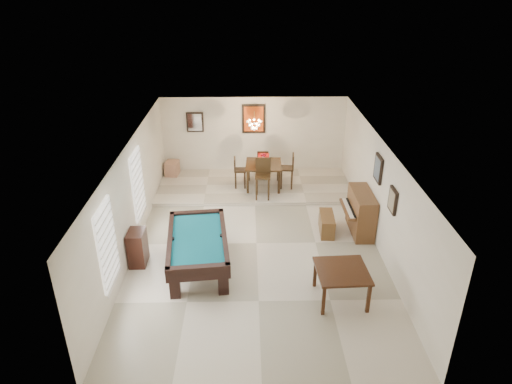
{
  "coord_description": "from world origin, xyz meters",
  "views": [
    {
      "loc": [
        -0.2,
        -9.8,
        6.23
      ],
      "look_at": [
        0.0,
        0.6,
        1.15
      ],
      "focal_mm": 32.0,
      "sensor_mm": 36.0,
      "label": 1
    }
  ],
  "objects_px": {
    "upright_piano": "(356,212)",
    "apothecary_chest": "(138,248)",
    "piano_bench": "(327,224)",
    "dining_chair_south": "(263,179)",
    "flower_vase": "(264,157)",
    "chandelier": "(254,121)",
    "square_table": "(341,284)",
    "dining_chair_north": "(263,164)",
    "pool_table": "(198,253)",
    "dining_chair_west": "(240,172)",
    "dining_chair_east": "(287,171)",
    "corner_bench": "(172,168)",
    "dining_table": "(263,173)"
  },
  "relations": [
    {
      "from": "chandelier",
      "to": "apothecary_chest",
      "type": "bearing_deg",
      "value": -124.76
    },
    {
      "from": "apothecary_chest",
      "to": "dining_chair_west",
      "type": "xyz_separation_m",
      "value": [
        2.34,
        3.92,
        0.18
      ]
    },
    {
      "from": "dining_chair_south",
      "to": "chandelier",
      "type": "xyz_separation_m",
      "value": [
        -0.23,
        0.87,
        1.48
      ]
    },
    {
      "from": "corner_bench",
      "to": "dining_chair_east",
      "type": "bearing_deg",
      "value": -15.52
    },
    {
      "from": "apothecary_chest",
      "to": "flower_vase",
      "type": "distance_m",
      "value": 5.01
    },
    {
      "from": "flower_vase",
      "to": "dining_chair_south",
      "type": "bearing_deg",
      "value": -93.44
    },
    {
      "from": "flower_vase",
      "to": "chandelier",
      "type": "bearing_deg",
      "value": 159.98
    },
    {
      "from": "pool_table",
      "to": "piano_bench",
      "type": "xyz_separation_m",
      "value": [
        3.2,
        1.54,
        -0.16
      ]
    },
    {
      "from": "corner_bench",
      "to": "dining_table",
      "type": "bearing_deg",
      "value": -18.37
    },
    {
      "from": "upright_piano",
      "to": "apothecary_chest",
      "type": "xyz_separation_m",
      "value": [
        -5.38,
        -1.36,
        -0.14
      ]
    },
    {
      "from": "square_table",
      "to": "corner_bench",
      "type": "bearing_deg",
      "value": 125.08
    },
    {
      "from": "apothecary_chest",
      "to": "dining_table",
      "type": "xyz_separation_m",
      "value": [
        3.06,
        3.9,
        0.14
      ]
    },
    {
      "from": "pool_table",
      "to": "chandelier",
      "type": "relative_size",
      "value": 4.06
    },
    {
      "from": "pool_table",
      "to": "apothecary_chest",
      "type": "height_order",
      "value": "apothecary_chest"
    },
    {
      "from": "flower_vase",
      "to": "dining_chair_west",
      "type": "xyz_separation_m",
      "value": [
        -0.72,
        0.02,
        -0.52
      ]
    },
    {
      "from": "dining_chair_south",
      "to": "dining_chair_east",
      "type": "bearing_deg",
      "value": 47.66
    },
    {
      "from": "apothecary_chest",
      "to": "dining_chair_west",
      "type": "distance_m",
      "value": 4.57
    },
    {
      "from": "dining_chair_west",
      "to": "dining_chair_east",
      "type": "bearing_deg",
      "value": -93.36
    },
    {
      "from": "piano_bench",
      "to": "dining_chair_west",
      "type": "distance_m",
      "value": 3.49
    },
    {
      "from": "upright_piano",
      "to": "dining_table",
      "type": "height_order",
      "value": "upright_piano"
    },
    {
      "from": "pool_table",
      "to": "apothecary_chest",
      "type": "xyz_separation_m",
      "value": [
        -1.43,
        0.22,
        0.02
      ]
    },
    {
      "from": "apothecary_chest",
      "to": "dining_chair_east",
      "type": "height_order",
      "value": "dining_chair_east"
    },
    {
      "from": "upright_piano",
      "to": "apothecary_chest",
      "type": "bearing_deg",
      "value": -165.84
    },
    {
      "from": "flower_vase",
      "to": "chandelier",
      "type": "xyz_separation_m",
      "value": [
        -0.28,
        0.1,
        1.08
      ]
    },
    {
      "from": "dining_table",
      "to": "corner_bench",
      "type": "bearing_deg",
      "value": 161.63
    },
    {
      "from": "apothecary_chest",
      "to": "dining_chair_east",
      "type": "distance_m",
      "value": 5.41
    },
    {
      "from": "apothecary_chest",
      "to": "chandelier",
      "type": "bearing_deg",
      "value": 55.24
    },
    {
      "from": "pool_table",
      "to": "dining_table",
      "type": "distance_m",
      "value": 4.44
    },
    {
      "from": "apothecary_chest",
      "to": "upright_piano",
      "type": "bearing_deg",
      "value": 14.16
    },
    {
      "from": "square_table",
      "to": "flower_vase",
      "type": "bearing_deg",
      "value": 105.12
    },
    {
      "from": "dining_chair_north",
      "to": "dining_chair_east",
      "type": "distance_m",
      "value": 1.05
    },
    {
      "from": "dining_chair_south",
      "to": "dining_chair_east",
      "type": "xyz_separation_m",
      "value": [
        0.76,
        0.73,
        -0.05
      ]
    },
    {
      "from": "pool_table",
      "to": "piano_bench",
      "type": "height_order",
      "value": "pool_table"
    },
    {
      "from": "piano_bench",
      "to": "dining_chair_south",
      "type": "distance_m",
      "value": 2.48
    },
    {
      "from": "square_table",
      "to": "dining_table",
      "type": "xyz_separation_m",
      "value": [
        -1.43,
        5.28,
        0.21
      ]
    },
    {
      "from": "pool_table",
      "to": "corner_bench",
      "type": "xyz_separation_m",
      "value": [
        -1.35,
        5.12,
        -0.06
      ]
    },
    {
      "from": "square_table",
      "to": "piano_bench",
      "type": "distance_m",
      "value": 2.71
    },
    {
      "from": "dining_table",
      "to": "dining_chair_west",
      "type": "bearing_deg",
      "value": 178.54
    },
    {
      "from": "upright_piano",
      "to": "apothecary_chest",
      "type": "distance_m",
      "value": 5.55
    },
    {
      "from": "square_table",
      "to": "upright_piano",
      "type": "xyz_separation_m",
      "value": [
        0.9,
        2.74,
        0.2
      ]
    },
    {
      "from": "square_table",
      "to": "chandelier",
      "type": "height_order",
      "value": "chandelier"
    },
    {
      "from": "upright_piano",
      "to": "dining_chair_south",
      "type": "bearing_deg",
      "value": 143.13
    },
    {
      "from": "corner_bench",
      "to": "dining_chair_south",
      "type": "bearing_deg",
      "value": -30.94
    },
    {
      "from": "square_table",
      "to": "dining_chair_west",
      "type": "xyz_separation_m",
      "value": [
        -2.15,
        5.3,
        0.24
      ]
    },
    {
      "from": "pool_table",
      "to": "dining_chair_north",
      "type": "distance_m",
      "value": 5.13
    },
    {
      "from": "pool_table",
      "to": "dining_chair_east",
      "type": "distance_m",
      "value": 4.73
    },
    {
      "from": "dining_chair_south",
      "to": "corner_bench",
      "type": "height_order",
      "value": "dining_chair_south"
    },
    {
      "from": "flower_vase",
      "to": "dining_chair_north",
      "type": "distance_m",
      "value": 0.9
    },
    {
      "from": "apothecary_chest",
      "to": "dining_chair_west",
      "type": "relative_size",
      "value": 0.88
    },
    {
      "from": "pool_table",
      "to": "upright_piano",
      "type": "relative_size",
      "value": 1.81
    }
  ]
}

